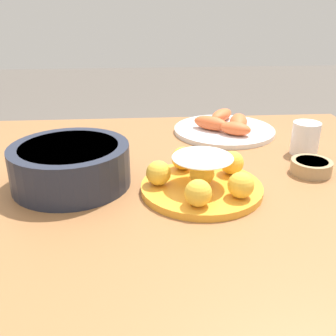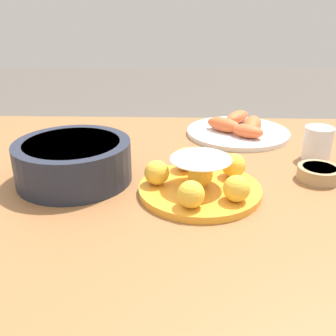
# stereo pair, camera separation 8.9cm
# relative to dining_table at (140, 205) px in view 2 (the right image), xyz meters

# --- Properties ---
(dining_table) EXTENTS (1.44, 1.01, 0.71)m
(dining_table) POSITION_rel_dining_table_xyz_m (0.00, 0.00, 0.00)
(dining_table) COLOR #936038
(dining_table) RESTS_ON ground_plane
(cake_plate) EXTENTS (0.27, 0.27, 0.09)m
(cake_plate) POSITION_rel_dining_table_xyz_m (-0.14, 0.08, 0.11)
(cake_plate) COLOR gold
(cake_plate) RESTS_ON dining_table
(serving_bowl) EXTENTS (0.27, 0.27, 0.09)m
(serving_bowl) POSITION_rel_dining_table_xyz_m (0.15, 0.03, 0.13)
(serving_bowl) COLOR #232838
(serving_bowl) RESTS_ON dining_table
(sauce_bowl) EXTENTS (0.10, 0.10, 0.03)m
(sauce_bowl) POSITION_rel_dining_table_xyz_m (-0.42, 0.01, 0.10)
(sauce_bowl) COLOR tan
(sauce_bowl) RESTS_ON dining_table
(seafood_platter) EXTENTS (0.32, 0.32, 0.06)m
(seafood_platter) POSITION_rel_dining_table_xyz_m (-0.28, -0.32, 0.10)
(seafood_platter) COLOR silver
(seafood_platter) RESTS_ON dining_table
(cup_near) EXTENTS (0.07, 0.07, 0.09)m
(cup_near) POSITION_rel_dining_table_xyz_m (-0.46, -0.12, 0.12)
(cup_near) COLOR white
(cup_near) RESTS_ON dining_table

